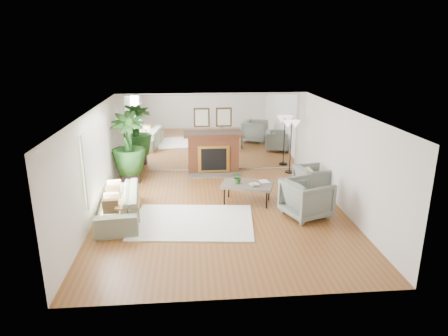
{
  "coord_description": "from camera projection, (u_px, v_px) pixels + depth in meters",
  "views": [
    {
      "loc": [
        -0.72,
        -9.01,
        3.94
      ],
      "look_at": [
        0.11,
        0.6,
        0.95
      ],
      "focal_mm": 32.0,
      "sensor_mm": 36.0,
      "label": 1
    }
  ],
  "objects": [
    {
      "name": "wall_right",
      "position": [
        344.0,
        161.0,
        9.67
      ],
      "size": [
        0.02,
        7.0,
        2.5
      ],
      "primitive_type": "cube",
      "color": "silver",
      "rests_on": "ground"
    },
    {
      "name": "coffee_table",
      "position": [
        247.0,
        185.0,
        10.26
      ],
      "size": [
        1.47,
        1.11,
        0.52
      ],
      "rotation": [
        0.0,
        0.0,
        -0.31
      ],
      "color": "#5C5449",
      "rests_on": "ground"
    },
    {
      "name": "area_rug",
      "position": [
        193.0,
        222.0,
        9.24
      ],
      "size": [
        2.94,
        2.24,
        0.03
      ],
      "primitive_type": "cube",
      "rotation": [
        0.0,
        0.0,
        -0.1
      ],
      "color": "white",
      "rests_on": "ground"
    },
    {
      "name": "sofa",
      "position": [
        119.0,
        204.0,
        9.41
      ],
      "size": [
        1.16,
        2.42,
        0.68
      ],
      "primitive_type": "imported",
      "rotation": [
        0.0,
        0.0,
        -1.46
      ],
      "color": "gray",
      "rests_on": "ground"
    },
    {
      "name": "armchair_front",
      "position": [
        307.0,
        198.0,
        9.45
      ],
      "size": [
        1.28,
        1.26,
        0.91
      ],
      "primitive_type": "imported",
      "rotation": [
        0.0,
        0.0,
        1.94
      ],
      "color": "slate",
      "rests_on": "ground"
    },
    {
      "name": "potted_ficus",
      "position": [
        128.0,
        146.0,
        11.61
      ],
      "size": [
        1.1,
        1.1,
        2.09
      ],
      "color": "#29261E",
      "rests_on": "ground"
    },
    {
      "name": "wall_back",
      "position": [
        213.0,
        133.0,
        12.75
      ],
      "size": [
        6.0,
        0.02,
        2.5
      ],
      "primitive_type": "cube",
      "color": "silver",
      "rests_on": "ground"
    },
    {
      "name": "fruit_bowl",
      "position": [
        254.0,
        185.0,
        10.08
      ],
      "size": [
        0.3,
        0.3,
        0.06
      ],
      "primitive_type": "imported",
      "rotation": [
        0.0,
        0.0,
        0.34
      ],
      "color": "olive",
      "rests_on": "coffee_table"
    },
    {
      "name": "floor_lamp",
      "position": [
        292.0,
        128.0,
        12.43
      ],
      "size": [
        0.55,
        0.31,
        1.69
      ],
      "color": "black",
      "rests_on": "ground"
    },
    {
      "name": "mirror_panel",
      "position": [
        213.0,
        133.0,
        12.73
      ],
      "size": [
        5.4,
        0.04,
        2.4
      ],
      "primitive_type": "cube",
      "color": "silver",
      "rests_on": "wall_back"
    },
    {
      "name": "book",
      "position": [
        260.0,
        182.0,
        10.35
      ],
      "size": [
        0.26,
        0.33,
        0.02
      ],
      "primitive_type": "imported",
      "rotation": [
        0.0,
        0.0,
        0.15
      ],
      "color": "olive",
      "rests_on": "coffee_table"
    },
    {
      "name": "ground",
      "position": [
        222.0,
        212.0,
        9.8
      ],
      "size": [
        7.0,
        7.0,
        0.0
      ],
      "primitive_type": "plane",
      "color": "brown",
      "rests_on": "ground"
    },
    {
      "name": "side_table",
      "position": [
        128.0,
        208.0,
        8.82
      ],
      "size": [
        0.52,
        0.52,
        0.58
      ],
      "rotation": [
        0.0,
        0.0,
        0.03
      ],
      "color": "olive",
      "rests_on": "ground"
    },
    {
      "name": "armchair_back",
      "position": [
        312.0,
        180.0,
        10.97
      ],
      "size": [
        0.99,
        0.97,
        0.77
      ],
      "primitive_type": "imported",
      "rotation": [
        0.0,
        0.0,
        1.76
      ],
      "color": "slate",
      "rests_on": "ground"
    },
    {
      "name": "wall_left",
      "position": [
        92.0,
        167.0,
        9.18
      ],
      "size": [
        0.02,
        7.0,
        2.5
      ],
      "primitive_type": "cube",
      "color": "silver",
      "rests_on": "ground"
    },
    {
      "name": "tabletop_plant",
      "position": [
        238.0,
        177.0,
        10.23
      ],
      "size": [
        0.34,
        0.3,
        0.34
      ],
      "primitive_type": "imported",
      "rotation": [
        0.0,
        0.0,
        -0.15
      ],
      "color": "#2C6B27",
      "rests_on": "coffee_table"
    },
    {
      "name": "window_panel",
      "position": [
        97.0,
        158.0,
        9.54
      ],
      "size": [
        0.04,
        2.4,
        1.5
      ],
      "primitive_type": "cube",
      "color": "#B2E09E",
      "rests_on": "wall_left"
    },
    {
      "name": "fireplace",
      "position": [
        213.0,
        152.0,
        12.7
      ],
      "size": [
        1.85,
        0.83,
        2.05
      ],
      "color": "brown",
      "rests_on": "ground"
    }
  ]
}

